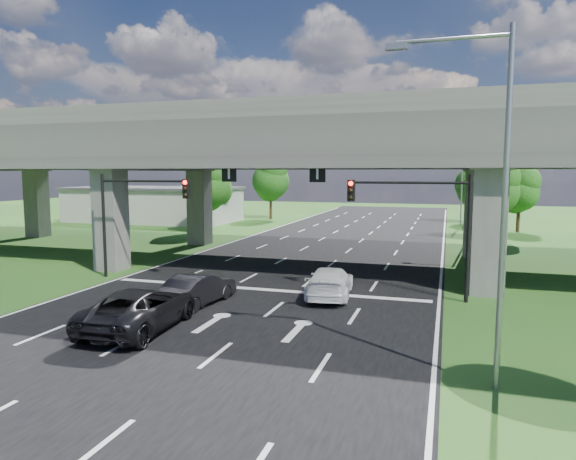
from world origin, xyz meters
The scene contains 19 objects.
ground centered at (0.00, 0.00, 0.00)m, with size 160.00×160.00×0.00m, color #204E19.
road centered at (0.00, 10.00, 0.01)m, with size 18.00×120.00×0.03m, color black.
overpass centered at (0.00, 12.00, 7.92)m, with size 80.00×15.00×10.00m.
warehouse centered at (-26.00, 35.00, 2.00)m, with size 20.00×10.00×4.00m, color #9E9E99.
signal_right centered at (7.82, 3.94, 4.19)m, with size 5.76×0.54×6.00m.
signal_left centered at (-7.82, 3.94, 4.19)m, with size 5.76×0.54×6.00m.
streetlight_near centered at (10.10, -6.00, 5.85)m, with size 3.38×0.25×10.00m.
streetlight_far centered at (10.10, 24.00, 5.85)m, with size 3.38×0.25×10.00m.
streetlight_beyond centered at (10.10, 40.00, 5.85)m, with size 3.38×0.25×10.00m.
tree_left_near centered at (-13.95, 26.00, 4.82)m, with size 4.50×4.50×7.80m.
tree_left_mid centered at (-16.95, 34.00, 4.17)m, with size 3.91×3.90×6.76m.
tree_left_far centered at (-12.95, 42.00, 5.14)m, with size 4.80×4.80×8.32m.
tree_right_near centered at (13.05, 28.00, 4.50)m, with size 4.20×4.20×7.28m.
tree_right_mid centered at (16.05, 36.00, 4.17)m, with size 3.91×3.90×6.76m.
tree_right_far centered at (12.05, 44.00, 4.82)m, with size 4.50×4.50×7.80m.
car_silver centered at (-2.05, 0.34, 0.72)m, with size 1.62×4.03×1.37m, color gray.
car_dark centered at (-1.80, -0.22, 0.76)m, with size 1.54×4.43×1.46m, color black.
car_white centered at (3.66, 3.00, 0.75)m, with size 2.03×4.99×1.45m, color silver.
car_trailing centered at (-2.20, -4.31, 0.84)m, with size 2.67×5.80×1.61m, color black.
Camera 1 is at (9.02, -21.07, 6.11)m, focal length 32.00 mm.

